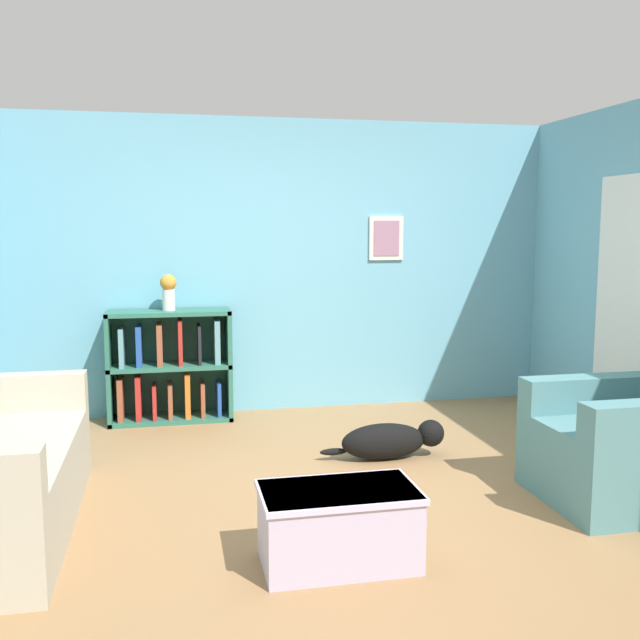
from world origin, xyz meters
TOP-DOWN VIEW (x-y plane):
  - ground_plane at (0.00, 0.00)m, footprint 14.00×14.00m
  - wall_back at (0.00, 2.25)m, footprint 5.60×0.13m
  - bookshelf at (-0.98, 2.02)m, footprint 1.03×0.36m
  - coffee_table at (-0.17, -0.86)m, footprint 0.78×0.45m
  - dog at (0.57, 0.63)m, footprint 0.91×0.23m
  - vase at (-0.96, 2.00)m, footprint 0.14×0.14m

SIDE VIEW (x-z plane):
  - ground_plane at x=0.00m, z-range 0.00..0.00m
  - dog at x=0.57m, z-range 0.00..0.27m
  - coffee_table at x=-0.17m, z-range 0.01..0.40m
  - bookshelf at x=-0.98m, z-range -0.02..0.93m
  - vase at x=-0.96m, z-range 0.97..1.28m
  - wall_back at x=0.00m, z-range 0.00..2.60m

